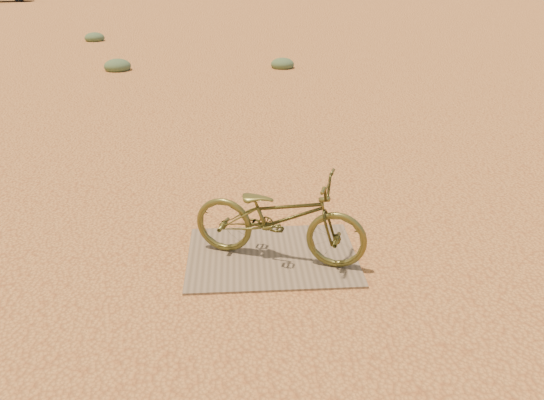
{
  "coord_description": "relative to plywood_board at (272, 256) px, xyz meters",
  "views": [
    {
      "loc": [
        0.05,
        -4.85,
        2.55
      ],
      "look_at": [
        0.33,
        -0.59,
        0.59
      ],
      "focal_mm": 35.0,
      "sensor_mm": 36.0,
      "label": 1
    }
  ],
  "objects": [
    {
      "name": "kale_a",
      "position": [
        -3.21,
        9.18,
        -0.01
      ],
      "size": [
        0.65,
        0.65,
        0.36
      ],
      "primitive_type": "ellipsoid",
      "color": "#4D6847",
      "rests_on": "ground"
    },
    {
      "name": "kale_c",
      "position": [
        -4.96,
        14.32,
        -0.01
      ],
      "size": [
        0.64,
        0.64,
        0.35
      ],
      "primitive_type": "ellipsoid",
      "color": "#4D6847",
      "rests_on": "ground"
    },
    {
      "name": "ground",
      "position": [
        -0.33,
        0.59,
        -0.01
      ],
      "size": [
        120.0,
        120.0,
        0.0
      ],
      "primitive_type": "plane",
      "color": "#C18546",
      "rests_on": "ground"
    },
    {
      "name": "plywood_board",
      "position": [
        0.0,
        0.0,
        0.0
      ],
      "size": [
        1.56,
        1.15,
        0.02
      ],
      "primitive_type": "cube",
      "color": "#73614D",
      "rests_on": "ground"
    },
    {
      "name": "bicycle",
      "position": [
        0.06,
        -0.05,
        0.43
      ],
      "size": [
        1.68,
        1.05,
        0.83
      ],
      "primitive_type": "imported",
      "rotation": [
        0.0,
        0.0,
        1.23
      ],
      "color": "brown",
      "rests_on": "plywood_board"
    },
    {
      "name": "kale_b",
      "position": [
        0.87,
        9.22,
        -0.01
      ],
      "size": [
        0.58,
        0.58,
        0.32
      ],
      "primitive_type": "ellipsoid",
      "color": "#4D6847",
      "rests_on": "ground"
    }
  ]
}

